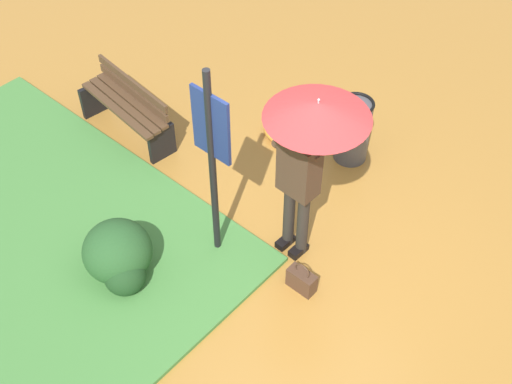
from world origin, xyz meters
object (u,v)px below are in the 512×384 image
at_px(info_sign_post, 212,147).
at_px(trash_bin, 353,130).
at_px(park_bench, 127,107).
at_px(person_with_umbrella, 309,140).
at_px(handbag, 302,280).

xyz_separation_m(info_sign_post, trash_bin, (0.21, 2.09, -1.03)).
bearing_deg(park_bench, person_with_umbrella, -1.47).
relative_size(person_with_umbrella, trash_bin, 2.45).
height_order(handbag, park_bench, park_bench).
height_order(park_bench, trash_bin, trash_bin).
bearing_deg(handbag, park_bench, 171.63).
bearing_deg(handbag, trash_bin, 111.96).
relative_size(info_sign_post, trash_bin, 2.76).
height_order(info_sign_post, park_bench, info_sign_post).
bearing_deg(park_bench, handbag, -8.37).
relative_size(handbag, trash_bin, 0.44).
distance_m(person_with_umbrella, info_sign_post, 0.88).
xyz_separation_m(park_bench, trash_bin, (2.34, 1.46, 0.02)).
height_order(info_sign_post, trash_bin, info_sign_post).
bearing_deg(trash_bin, handbag, -68.04).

